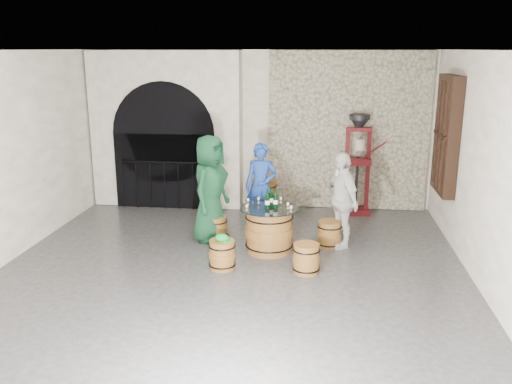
# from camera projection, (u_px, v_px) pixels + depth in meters

# --- Properties ---
(ground) EXTENTS (8.00, 8.00, 0.00)m
(ground) POSITION_uv_depth(u_px,v_px,m) (227.00, 281.00, 7.75)
(ground) COLOR #2E2E30
(ground) RESTS_ON ground
(wall_back) EXTENTS (8.00, 0.00, 8.00)m
(wall_back) POSITION_uv_depth(u_px,v_px,m) (260.00, 130.00, 11.17)
(wall_back) COLOR white
(wall_back) RESTS_ON ground
(wall_front) EXTENTS (8.00, 0.00, 8.00)m
(wall_front) POSITION_uv_depth(u_px,v_px,m) (117.00, 308.00, 3.50)
(wall_front) COLOR white
(wall_front) RESTS_ON ground
(wall_right) EXTENTS (0.00, 8.00, 8.00)m
(wall_right) POSITION_uv_depth(u_px,v_px,m) (495.00, 179.00, 6.92)
(wall_right) COLOR white
(wall_right) RESTS_ON ground
(ceiling) EXTENTS (8.00, 8.00, 0.00)m
(ceiling) POSITION_uv_depth(u_px,v_px,m) (224.00, 50.00, 6.92)
(ceiling) COLOR beige
(ceiling) RESTS_ON wall_back
(stone_facing_panel) EXTENTS (3.20, 0.12, 3.18)m
(stone_facing_panel) POSITION_uv_depth(u_px,v_px,m) (348.00, 132.00, 10.90)
(stone_facing_panel) COLOR #B3AA8E
(stone_facing_panel) RESTS_ON ground
(arched_opening) EXTENTS (3.10, 0.60, 3.19)m
(arched_opening) POSITION_uv_depth(u_px,v_px,m) (167.00, 131.00, 11.15)
(arched_opening) COLOR white
(arched_opening) RESTS_ON ground
(shuttered_window) EXTENTS (0.23, 1.10, 2.00)m
(shuttered_window) POSITION_uv_depth(u_px,v_px,m) (446.00, 135.00, 9.19)
(shuttered_window) COLOR black
(shuttered_window) RESTS_ON wall_right
(barrel_table) EXTENTS (0.96, 0.96, 0.74)m
(barrel_table) POSITION_uv_depth(u_px,v_px,m) (269.00, 230.00, 8.80)
(barrel_table) COLOR brown
(barrel_table) RESTS_ON ground
(barrel_stool_left) EXTENTS (0.41, 0.41, 0.45)m
(barrel_stool_left) POSITION_uv_depth(u_px,v_px,m) (216.00, 229.00, 9.31)
(barrel_stool_left) COLOR brown
(barrel_stool_left) RESTS_ON ground
(barrel_stool_far) EXTENTS (0.41, 0.41, 0.45)m
(barrel_stool_far) POSITION_uv_depth(u_px,v_px,m) (262.00, 219.00, 9.83)
(barrel_stool_far) COLOR brown
(barrel_stool_far) RESTS_ON ground
(barrel_stool_right) EXTENTS (0.41, 0.41, 0.45)m
(barrel_stool_right) POSITION_uv_depth(u_px,v_px,m) (329.00, 234.00, 9.03)
(barrel_stool_right) COLOR brown
(barrel_stool_right) RESTS_ON ground
(barrel_stool_near_right) EXTENTS (0.41, 0.41, 0.45)m
(barrel_stool_near_right) POSITION_uv_depth(u_px,v_px,m) (306.00, 258.00, 7.99)
(barrel_stool_near_right) COLOR brown
(barrel_stool_near_right) RESTS_ON ground
(barrel_stool_near_left) EXTENTS (0.41, 0.41, 0.45)m
(barrel_stool_near_left) POSITION_uv_depth(u_px,v_px,m) (222.00, 255.00, 8.14)
(barrel_stool_near_left) COLOR brown
(barrel_stool_near_left) RESTS_ON ground
(green_cap) EXTENTS (0.24, 0.20, 0.11)m
(green_cap) POSITION_uv_depth(u_px,v_px,m) (222.00, 238.00, 8.07)
(green_cap) COLOR #0D9833
(green_cap) RESTS_ON barrel_stool_near_left
(person_green) EXTENTS (0.81, 1.02, 1.84)m
(person_green) POSITION_uv_depth(u_px,v_px,m) (210.00, 189.00, 9.17)
(person_green) COLOR #103921
(person_green) RESTS_ON ground
(person_blue) EXTENTS (0.60, 0.41, 1.60)m
(person_blue) POSITION_uv_depth(u_px,v_px,m) (261.00, 187.00, 9.78)
(person_blue) COLOR #1B3C96
(person_blue) RESTS_ON ground
(person_white) EXTENTS (0.78, 1.01, 1.60)m
(person_white) POSITION_uv_depth(u_px,v_px,m) (341.00, 200.00, 8.92)
(person_white) COLOR silver
(person_white) RESTS_ON ground
(wine_bottle_left) EXTENTS (0.08, 0.08, 0.32)m
(wine_bottle_left) POSITION_uv_depth(u_px,v_px,m) (267.00, 201.00, 8.64)
(wine_bottle_left) COLOR black
(wine_bottle_left) RESTS_ON barrel_table
(wine_bottle_center) EXTENTS (0.08, 0.08, 0.32)m
(wine_bottle_center) POSITION_uv_depth(u_px,v_px,m) (275.00, 200.00, 8.67)
(wine_bottle_center) COLOR black
(wine_bottle_center) RESTS_ON barrel_table
(wine_bottle_right) EXTENTS (0.08, 0.08, 0.32)m
(wine_bottle_right) POSITION_uv_depth(u_px,v_px,m) (271.00, 198.00, 8.78)
(wine_bottle_right) COLOR black
(wine_bottle_right) RESTS_ON barrel_table
(tasting_glass_a) EXTENTS (0.05, 0.05, 0.10)m
(tasting_glass_a) POSITION_uv_depth(u_px,v_px,m) (247.00, 208.00, 8.55)
(tasting_glass_a) COLOR orange
(tasting_glass_a) RESTS_ON barrel_table
(tasting_glass_b) EXTENTS (0.05, 0.05, 0.10)m
(tasting_glass_b) POSITION_uv_depth(u_px,v_px,m) (288.00, 206.00, 8.66)
(tasting_glass_b) COLOR orange
(tasting_glass_b) RESTS_ON barrel_table
(tasting_glass_c) EXTENTS (0.05, 0.05, 0.10)m
(tasting_glass_c) POSITION_uv_depth(u_px,v_px,m) (259.00, 200.00, 8.97)
(tasting_glass_c) COLOR orange
(tasting_glass_c) RESTS_ON barrel_table
(tasting_glass_d) EXTENTS (0.05, 0.05, 0.10)m
(tasting_glass_d) POSITION_uv_depth(u_px,v_px,m) (281.00, 200.00, 8.99)
(tasting_glass_d) COLOR orange
(tasting_glass_d) RESTS_ON barrel_table
(tasting_glass_e) EXTENTS (0.05, 0.05, 0.10)m
(tasting_glass_e) POSITION_uv_depth(u_px,v_px,m) (291.00, 209.00, 8.48)
(tasting_glass_e) COLOR orange
(tasting_glass_e) RESTS_ON barrel_table
(tasting_glass_f) EXTENTS (0.05, 0.05, 0.10)m
(tasting_glass_f) POSITION_uv_depth(u_px,v_px,m) (248.00, 201.00, 8.89)
(tasting_glass_f) COLOR orange
(tasting_glass_f) RESTS_ON barrel_table
(side_barrel) EXTENTS (0.53, 0.53, 0.70)m
(side_barrel) POSITION_uv_depth(u_px,v_px,m) (264.00, 196.00, 10.88)
(side_barrel) COLOR brown
(side_barrel) RESTS_ON ground
(corking_press) EXTENTS (0.84, 0.49, 1.99)m
(corking_press) POSITION_uv_depth(u_px,v_px,m) (358.00, 157.00, 10.64)
(corking_press) COLOR #540E13
(corking_press) RESTS_ON ground
(control_box) EXTENTS (0.18, 0.10, 0.22)m
(control_box) POSITION_uv_depth(u_px,v_px,m) (360.00, 145.00, 10.86)
(control_box) COLOR silver
(control_box) RESTS_ON wall_back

